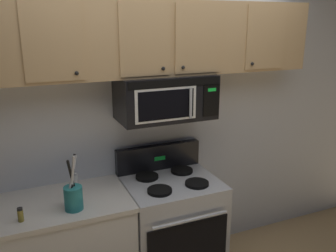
{
  "coord_description": "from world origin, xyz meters",
  "views": [
    {
      "loc": [
        -1.08,
        -2.02,
        2.15
      ],
      "look_at": [
        0.0,
        0.49,
        1.35
      ],
      "focal_mm": 38.33,
      "sensor_mm": 36.0,
      "label": 1
    }
  ],
  "objects_px": {
    "over_range_microwave": "(165,97)",
    "spice_jar": "(20,215)",
    "stove_range": "(171,228)",
    "salt_shaker": "(76,180)",
    "utensil_crock_teal": "(73,196)"
  },
  "relations": [
    {
      "from": "stove_range",
      "to": "salt_shaker",
      "type": "bearing_deg",
      "value": 165.3
    },
    {
      "from": "utensil_crock_teal",
      "to": "spice_jar",
      "type": "xyz_separation_m",
      "value": [
        -0.34,
        -0.02,
        -0.06
      ]
    },
    {
      "from": "stove_range",
      "to": "utensil_crock_teal",
      "type": "xyz_separation_m",
      "value": [
        -0.8,
        -0.15,
        0.54
      ]
    },
    {
      "from": "over_range_microwave",
      "to": "salt_shaker",
      "type": "height_order",
      "value": "over_range_microwave"
    },
    {
      "from": "over_range_microwave",
      "to": "utensil_crock_teal",
      "type": "xyz_separation_m",
      "value": [
        -0.8,
        -0.27,
        -0.57
      ]
    },
    {
      "from": "stove_range",
      "to": "salt_shaker",
      "type": "xyz_separation_m",
      "value": [
        -0.73,
        0.19,
        0.49
      ]
    },
    {
      "from": "salt_shaker",
      "to": "over_range_microwave",
      "type": "bearing_deg",
      "value": -5.88
    },
    {
      "from": "utensil_crock_teal",
      "to": "spice_jar",
      "type": "height_order",
      "value": "utensil_crock_teal"
    },
    {
      "from": "stove_range",
      "to": "over_range_microwave",
      "type": "distance_m",
      "value": 1.11
    },
    {
      "from": "utensil_crock_teal",
      "to": "salt_shaker",
      "type": "bearing_deg",
      "value": 78.67
    },
    {
      "from": "utensil_crock_teal",
      "to": "salt_shaker",
      "type": "height_order",
      "value": "utensil_crock_teal"
    },
    {
      "from": "stove_range",
      "to": "utensil_crock_teal",
      "type": "height_order",
      "value": "utensil_crock_teal"
    },
    {
      "from": "salt_shaker",
      "to": "spice_jar",
      "type": "relative_size",
      "value": 1.23
    },
    {
      "from": "over_range_microwave",
      "to": "spice_jar",
      "type": "xyz_separation_m",
      "value": [
        -1.14,
        -0.29,
        -0.63
      ]
    },
    {
      "from": "stove_range",
      "to": "spice_jar",
      "type": "distance_m",
      "value": 1.25
    }
  ]
}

